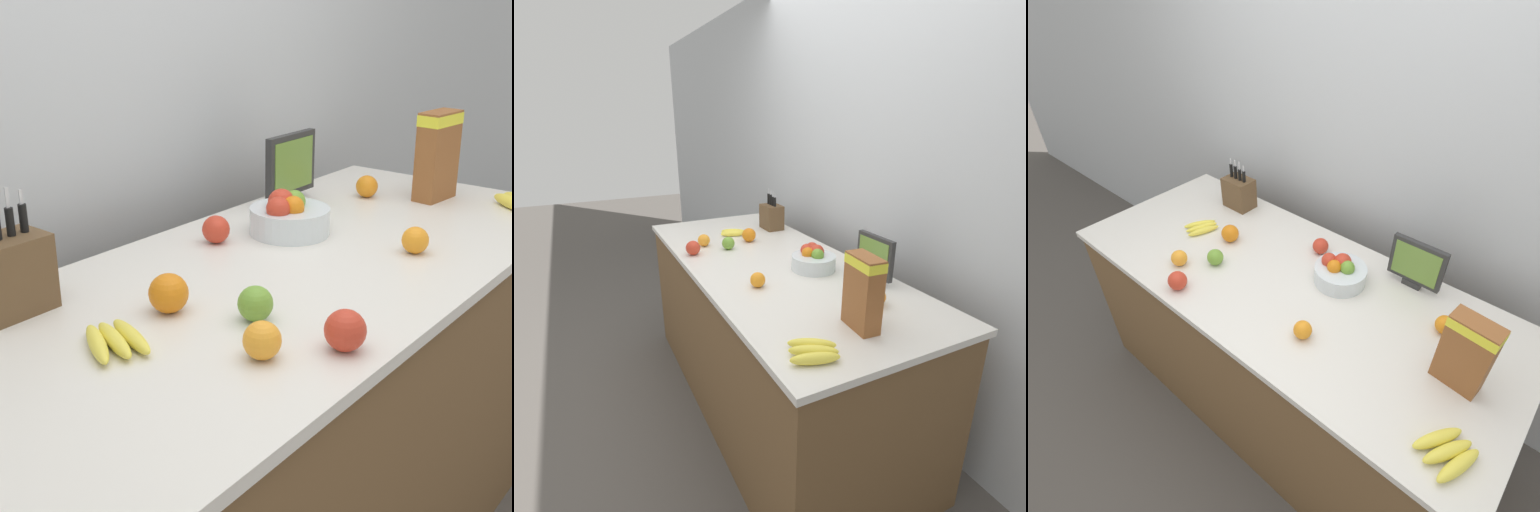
{
  "view_description": "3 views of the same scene",
  "coord_description": "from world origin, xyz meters",
  "views": [
    {
      "loc": [
        -1.37,
        -0.98,
        1.58
      ],
      "look_at": [
        -0.08,
        0.04,
        0.96
      ],
      "focal_mm": 50.0,
      "sensor_mm": 36.0,
      "label": 1
    },
    {
      "loc": [
        1.85,
        -0.93,
        1.69
      ],
      "look_at": [
        0.03,
        -0.02,
        0.97
      ],
      "focal_mm": 28.0,
      "sensor_mm": 36.0,
      "label": 2
    },
    {
      "loc": [
        0.89,
        -1.02,
        2.11
      ],
      "look_at": [
        -0.02,
        0.04,
        1.01
      ],
      "focal_mm": 28.0,
      "sensor_mm": 36.0,
      "label": 3
    }
  ],
  "objects": [
    {
      "name": "ground_plane",
      "position": [
        0.0,
        0.0,
        0.0
      ],
      "size": [
        14.0,
        14.0,
        0.0
      ],
      "primitive_type": "plane",
      "color": "#514C47"
    },
    {
      "name": "orange_mid_left",
      "position": [
        0.68,
        0.17,
        0.96
      ],
      "size": [
        0.07,
        0.07,
        0.07
      ],
      "primitive_type": "sphere",
      "color": "orange",
      "rests_on": "counter"
    },
    {
      "name": "counter",
      "position": [
        0.0,
        0.0,
        0.46
      ],
      "size": [
        2.1,
        0.88,
        0.92
      ],
      "color": "brown",
      "rests_on": "ground_plane"
    },
    {
      "name": "small_monitor",
      "position": [
        0.46,
        0.33,
        1.05
      ],
      "size": [
        0.24,
        0.03,
        0.23
      ],
      "color": "#2D2D2D",
      "rests_on": "counter"
    },
    {
      "name": "fruit_bowl",
      "position": [
        0.21,
        0.15,
        0.97
      ],
      "size": [
        0.23,
        0.23,
        0.13
      ],
      "color": "silver",
      "rests_on": "counter"
    },
    {
      "name": "wall_back",
      "position": [
        0.0,
        0.66,
        1.3
      ],
      "size": [
        9.0,
        0.06,
        2.6
      ],
      "color": "silver",
      "rests_on": "ground_plane"
    },
    {
      "name": "orange_near_bowl",
      "position": [
        -0.38,
        0.04,
        0.97
      ],
      "size": [
        0.09,
        0.09,
        0.09
      ],
      "primitive_type": "sphere",
      "color": "orange",
      "rests_on": "counter"
    },
    {
      "name": "orange_front_center",
      "position": [
        -0.42,
        -0.25,
        0.96
      ],
      "size": [
        0.08,
        0.08,
        0.08
      ],
      "primitive_type": "sphere",
      "color": "orange",
      "rests_on": "counter"
    },
    {
      "name": "banana_bunch_left",
      "position": [
        -0.57,
        0.01,
        0.94
      ],
      "size": [
        0.16,
        0.19,
        0.03
      ],
      "rotation": [
        0.0,
        0.0,
        4.3
      ],
      "color": "yellow",
      "rests_on": "counter"
    },
    {
      "name": "banana_bunch_right",
      "position": [
        0.89,
        -0.28,
        0.94
      ],
      "size": [
        0.19,
        0.21,
        0.04
      ],
      "rotation": [
        0.0,
        0.0,
        1.14
      ],
      "color": "yellow",
      "rests_on": "counter"
    },
    {
      "name": "orange_by_cereal",
      "position": [
        0.28,
        -0.21,
        0.96
      ],
      "size": [
        0.07,
        0.07,
        0.07
      ],
      "primitive_type": "sphere",
      "color": "orange",
      "rests_on": "counter"
    },
    {
      "name": "knife_block",
      "position": [
        -0.59,
        0.31,
        1.01
      ],
      "size": [
        0.16,
        0.12,
        0.28
      ],
      "color": "brown",
      "rests_on": "counter"
    },
    {
      "name": "apple_middle",
      "position": [
        -0.3,
        -0.13,
        0.96
      ],
      "size": [
        0.08,
        0.08,
        0.08
      ],
      "primitive_type": "sphere",
      "color": "#6B9E33",
      "rests_on": "counter"
    },
    {
      "name": "apple_by_knife_block",
      "position": [
        0.02,
        0.26,
        0.96
      ],
      "size": [
        0.08,
        0.08,
        0.08
      ],
      "primitive_type": "sphere",
      "color": "red",
      "rests_on": "counter"
    },
    {
      "name": "apple_front",
      "position": [
        -0.29,
        -0.35,
        0.97
      ],
      "size": [
        0.08,
        0.08,
        0.08
      ],
      "primitive_type": "sphere",
      "color": "red",
      "rests_on": "counter"
    },
    {
      "name": "cereal_box",
      "position": [
        0.8,
        -0.02,
        1.08
      ],
      "size": [
        0.17,
        0.09,
        0.29
      ],
      "rotation": [
        0.0,
        0.0,
        -0.09
      ],
      "color": "brown",
      "rests_on": "counter"
    }
  ]
}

